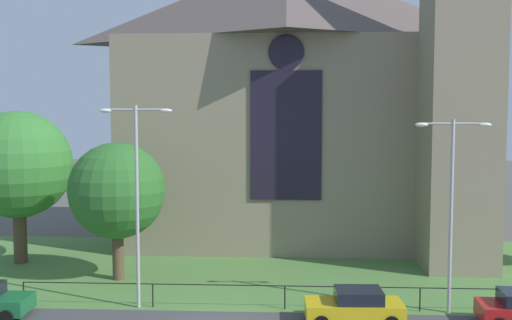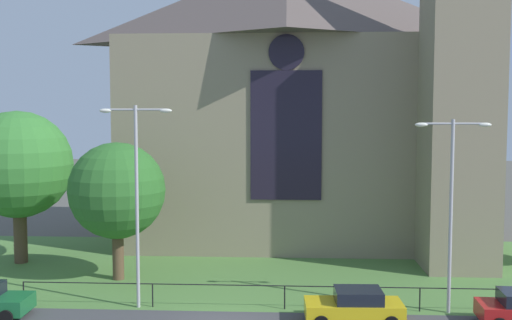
# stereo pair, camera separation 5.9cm
# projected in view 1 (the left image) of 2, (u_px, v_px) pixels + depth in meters

# --- Properties ---
(ground) EXTENTS (160.00, 160.00, 0.00)m
(ground) POSITION_uv_depth(u_px,v_px,m) (239.00, 267.00, 35.75)
(ground) COLOR #56544C
(grass_verge) EXTENTS (120.00, 20.00, 0.01)m
(grass_verge) POSITION_uv_depth(u_px,v_px,m) (237.00, 276.00, 33.76)
(grass_verge) COLOR #517F3D
(grass_verge) RESTS_ON ground
(church_building) EXTENTS (23.20, 16.20, 26.00)m
(church_building) POSITION_uv_depth(u_px,v_px,m) (297.00, 96.00, 42.51)
(church_building) COLOR gray
(church_building) RESTS_ON ground
(iron_railing) EXTENTS (24.91, 0.07, 1.13)m
(iron_railing) POSITION_uv_depth(u_px,v_px,m) (285.00, 289.00, 28.07)
(iron_railing) COLOR black
(iron_railing) RESTS_ON ground
(tree_left_near) EXTENTS (5.25, 5.25, 7.53)m
(tree_left_near) POSITION_uv_depth(u_px,v_px,m) (117.00, 191.00, 32.78)
(tree_left_near) COLOR brown
(tree_left_near) RESTS_ON ground
(tree_left_far) EXTENTS (6.45, 6.45, 9.24)m
(tree_left_far) POSITION_uv_depth(u_px,v_px,m) (18.00, 165.00, 36.34)
(tree_left_far) COLOR brown
(tree_left_far) RESTS_ON ground
(streetlamp_near) EXTENTS (3.37, 0.26, 9.47)m
(streetlamp_near) POSITION_uv_depth(u_px,v_px,m) (137.00, 182.00, 27.93)
(streetlamp_near) COLOR #B2B2B7
(streetlamp_near) RESTS_ON ground
(streetlamp_far) EXTENTS (3.37, 0.26, 8.84)m
(streetlamp_far) POSITION_uv_depth(u_px,v_px,m) (452.00, 192.00, 27.22)
(streetlamp_far) COLOR #B2B2B7
(streetlamp_far) RESTS_ON ground
(parked_car_yellow) EXTENTS (4.26, 2.14, 1.51)m
(parked_car_yellow) POSITION_uv_depth(u_px,v_px,m) (355.00, 306.00, 26.21)
(parked_car_yellow) COLOR gold
(parked_car_yellow) RESTS_ON ground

